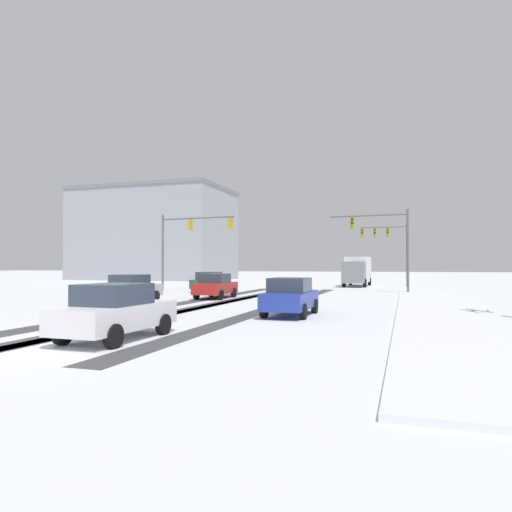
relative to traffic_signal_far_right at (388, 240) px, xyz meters
The scene contains 16 objects.
ground_plane 40.96m from the traffic_signal_far_right, 101.61° to the right, with size 300.00×300.00×0.00m, color silver.
wheel_track_left_lane 26.76m from the traffic_signal_far_right, 108.77° to the right, with size 1.07×32.82×0.01m, color #424247.
wheel_track_right_lane 25.83m from the traffic_signal_far_right, 100.86° to the right, with size 0.96×32.82×0.01m, color #424247.
wheel_track_center 27.43m from the traffic_signal_far_right, 112.66° to the right, with size 1.16×32.82×0.01m, color #424247.
wheel_track_oncoming 26.68m from the traffic_signal_far_right, 108.25° to the right, with size 0.77×32.82×0.01m, color #424247.
sidewalk_kerb_right 27.04m from the traffic_signal_far_right, 82.95° to the right, with size 4.00×32.82×0.12m, color white.
traffic_signal_far_right is the anchor object (origin of this frame).
traffic_signal_near_right 11.95m from the traffic_signal_far_right, 89.05° to the right, with size 6.10×0.43×6.50m.
traffic_signal_near_left 21.27m from the traffic_signal_far_right, 138.22° to the right, with size 6.84×0.69×6.50m.
car_dark_green_lead 20.43m from the traffic_signal_far_right, 132.30° to the right, with size 1.85×4.11×1.62m.
car_red_second 24.17m from the traffic_signal_far_right, 115.07° to the right, with size 1.94×4.16×1.62m.
car_silver_third 29.71m from the traffic_signal_far_right, 117.20° to the right, with size 2.00×4.18×1.62m.
car_blue_fourth 30.56m from the traffic_signal_far_right, 95.75° to the right, with size 1.86×4.11×1.62m.
car_white_fifth 38.62m from the traffic_signal_far_right, 99.51° to the right, with size 1.87×4.12×1.62m.
box_truck_delivery 4.43m from the traffic_signal_far_right, 165.29° to the right, with size 2.44×7.45×3.02m.
office_building_far_left_block 37.65m from the traffic_signal_far_right, 158.99° to the left, with size 22.66×14.39×13.86m.
Camera 1 is at (9.81, -9.52, 2.15)m, focal length 32.39 mm.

